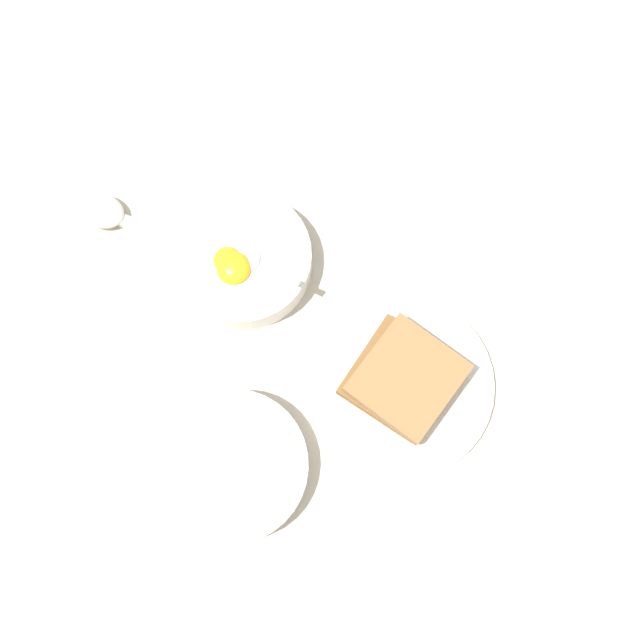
{
  "coord_description": "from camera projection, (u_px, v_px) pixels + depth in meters",
  "views": [
    {
      "loc": [
        0.12,
        0.19,
        0.81
      ],
      "look_at": [
        -0.07,
        0.11,
        0.02
      ],
      "focal_mm": 42.0,
      "sensor_mm": 36.0,
      "label": 1
    }
  ],
  "objects": [
    {
      "name": "soup_spoon",
      "position": [
        109.0,
        214.0,
        0.86
      ],
      "size": [
        0.04,
        0.13,
        0.03
      ],
      "color": "white",
      "rests_on": "ground_plane"
    },
    {
      "name": "toast_plate",
      "position": [
        401.0,
        384.0,
        0.82
      ],
      "size": [
        0.2,
        0.2,
        0.01
      ],
      "color": "white",
      "rests_on": "ground_plane"
    },
    {
      "name": "congee_bowl",
      "position": [
        233.0,
        466.0,
        0.78
      ],
      "size": [
        0.16,
        0.16,
        0.03
      ],
      "color": "white",
      "rests_on": "ground_plane"
    },
    {
      "name": "toast_sandwich",
      "position": [
        404.0,
        378.0,
        0.79
      ],
      "size": [
        0.12,
        0.12,
        0.04
      ],
      "color": "brown",
      "rests_on": "toast_plate"
    },
    {
      "name": "egg_bowl",
      "position": [
        241.0,
        259.0,
        0.84
      ],
      "size": [
        0.15,
        0.16,
        0.07
      ],
      "color": "white",
      "rests_on": "ground_plane"
    },
    {
      "name": "ground_plane",
      "position": [
        207.0,
        339.0,
        0.84
      ],
      "size": [
        3.0,
        3.0,
        0.0
      ],
      "primitive_type": "plane",
      "color": "beige"
    }
  ]
}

